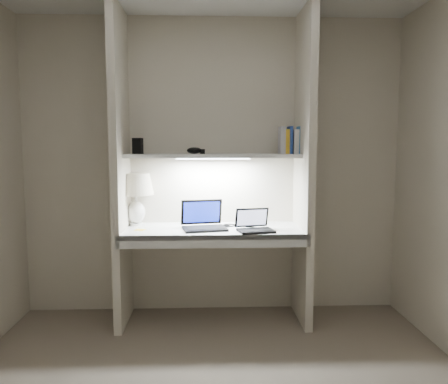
{
  "coord_description": "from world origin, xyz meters",
  "views": [
    {
      "loc": [
        -0.05,
        -2.24,
        1.44
      ],
      "look_at": [
        0.08,
        1.05,
        1.08
      ],
      "focal_mm": 35.0,
      "sensor_mm": 36.0,
      "label": 1
    }
  ],
  "objects_px": {
    "laptop_netbook": "(254,226)",
    "speaker": "(254,216)",
    "table_lamp": "(136,190)",
    "book_row": "(292,141)",
    "laptop_main": "(204,222)"
  },
  "relations": [
    {
      "from": "table_lamp",
      "to": "laptop_netbook",
      "type": "distance_m",
      "value": 1.03
    },
    {
      "from": "book_row",
      "to": "speaker",
      "type": "bearing_deg",
      "value": 166.03
    },
    {
      "from": "laptop_main",
      "to": "laptop_netbook",
      "type": "xyz_separation_m",
      "value": [
        0.4,
        -0.11,
        -0.01
      ]
    },
    {
      "from": "laptop_main",
      "to": "speaker",
      "type": "relative_size",
      "value": 3.0
    },
    {
      "from": "table_lamp",
      "to": "laptop_netbook",
      "type": "relative_size",
      "value": 1.42
    },
    {
      "from": "laptop_netbook",
      "to": "speaker",
      "type": "height_order",
      "value": "laptop_netbook"
    },
    {
      "from": "laptop_netbook",
      "to": "table_lamp",
      "type": "bearing_deg",
      "value": 152.49
    },
    {
      "from": "laptop_netbook",
      "to": "speaker",
      "type": "bearing_deg",
      "value": 72.9
    },
    {
      "from": "table_lamp",
      "to": "speaker",
      "type": "xyz_separation_m",
      "value": [
        0.99,
        0.02,
        -0.23
      ]
    },
    {
      "from": "laptop_main",
      "to": "speaker",
      "type": "xyz_separation_m",
      "value": [
        0.43,
        0.19,
        0.01
      ]
    },
    {
      "from": "speaker",
      "to": "book_row",
      "type": "relative_size",
      "value": 0.57
    },
    {
      "from": "laptop_netbook",
      "to": "book_row",
      "type": "bearing_deg",
      "value": 24.2
    },
    {
      "from": "table_lamp",
      "to": "speaker",
      "type": "distance_m",
      "value": 1.02
    },
    {
      "from": "laptop_main",
      "to": "book_row",
      "type": "bearing_deg",
      "value": -1.59
    },
    {
      "from": "laptop_netbook",
      "to": "book_row",
      "type": "height_order",
      "value": "book_row"
    }
  ]
}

